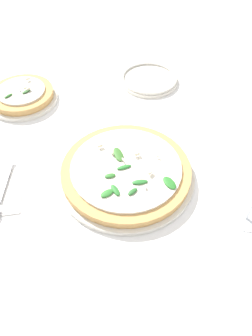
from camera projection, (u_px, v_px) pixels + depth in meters
ground_plane at (121, 173)px, 0.76m from camera, size 6.00×6.00×0.00m
pizza_arugula_main at (126, 172)px, 0.74m from camera, size 0.31×0.31×0.05m
pizza_personal_side at (22, 96)px, 0.94m from camera, size 0.20×0.20×0.05m
napkin at (2, 191)px, 0.72m from camera, size 0.15×0.12×0.01m
fork at (1, 193)px, 0.72m from camera, size 0.18×0.11×0.00m
side_plate_white at (149, 79)px, 1.01m from camera, size 0.18×0.18×0.02m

